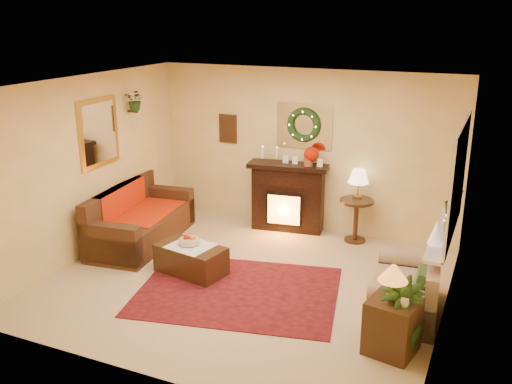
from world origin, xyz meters
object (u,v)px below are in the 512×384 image
at_px(coffee_table, 191,259).
at_px(loveseat, 406,279).
at_px(fireplace, 288,197).
at_px(side_table_round, 356,221).
at_px(end_table_square, 392,329).
at_px(sofa, 141,216).

bearing_deg(coffee_table, loveseat, 12.93).
bearing_deg(fireplace, side_table_round, -11.10).
xyz_separation_m(side_table_round, coffee_table, (-1.76, -2.04, -0.12)).
xyz_separation_m(side_table_round, end_table_square, (1.12, -2.83, -0.06)).
height_order(sofa, side_table_round, sofa).
height_order(sofa, loveseat, sofa).
distance_m(loveseat, coffee_table, 2.86).
xyz_separation_m(sofa, fireplace, (1.86, 1.44, 0.12)).
distance_m(sofa, end_table_square, 4.38).
bearing_deg(sofa, side_table_round, 17.97).
xyz_separation_m(fireplace, loveseat, (2.24, -1.98, -0.13)).
bearing_deg(sofa, end_table_square, -26.04).
bearing_deg(loveseat, side_table_round, 114.10).
bearing_deg(fireplace, loveseat, -49.68).
distance_m(sofa, loveseat, 4.14).
bearing_deg(side_table_round, end_table_square, -68.42).
height_order(end_table_square, coffee_table, end_table_square).
height_order(loveseat, side_table_round, loveseat).
bearing_deg(coffee_table, fireplace, 84.37).
height_order(loveseat, end_table_square, loveseat).
bearing_deg(loveseat, fireplace, 132.98).
xyz_separation_m(sofa, loveseat, (4.10, -0.54, -0.01)).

